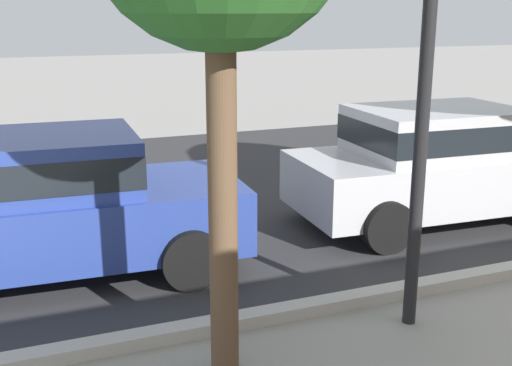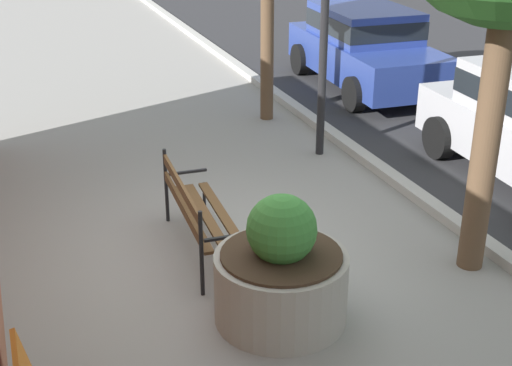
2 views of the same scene
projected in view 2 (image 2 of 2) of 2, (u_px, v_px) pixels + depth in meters
ground_plane at (219, 254)px, 8.06m from camera, size 80.00×80.00×0.00m
curb_stone at (438, 210)px, 8.98m from camera, size 60.00×0.20×0.12m
park_bench at (196, 209)px, 7.89m from camera, size 1.82×0.61×0.95m
concrete_planter at (281, 275)px, 6.73m from camera, size 1.28×1.28×1.30m
parked_car_blue at (365, 45)px, 13.91m from camera, size 4.18×2.08×1.56m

